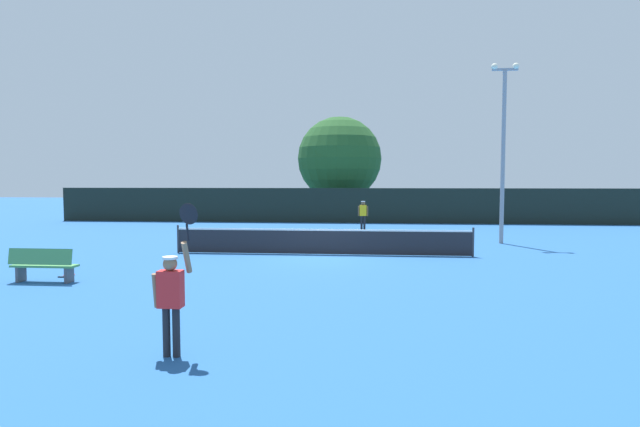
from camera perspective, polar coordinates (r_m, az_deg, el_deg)
name	(u,v)px	position (r m, az deg, el deg)	size (l,w,h in m)	color
ground_plane	(322,255)	(19.29, 0.18, -4.60)	(120.00, 120.00, 0.00)	#235693
tennis_net	(322,241)	(19.22, 0.18, -3.09)	(11.21, 0.08, 1.07)	#232328
perimeter_fence	(342,205)	(33.61, 2.42, 0.90)	(38.49, 0.12, 2.29)	black
player_serving	(172,291)	(8.46, -16.21, -8.24)	(0.67, 0.39, 2.43)	red
player_receiving	(363,212)	(28.69, 4.82, 0.12)	(0.57, 0.24, 1.63)	yellow
tennis_ball	(263,242)	(23.08, -6.34, -3.16)	(0.07, 0.07, 0.07)	#CCE033
spare_racket	(68,275)	(16.76, -26.23, -6.18)	(0.28, 0.52, 0.04)	black
courtside_bench	(43,265)	(15.93, -28.46, -5.07)	(1.80, 0.44, 0.95)	#478C4C
light_pole	(503,141)	(23.98, 19.76, 7.57)	(1.18, 0.28, 7.87)	gray
large_tree	(339,159)	(38.02, 2.18, 6.10)	(6.19, 6.19, 7.48)	brown
parked_car_near	(252,204)	(43.52, -7.56, 1.03)	(2.05, 4.27, 1.69)	white
parked_car_mid	(373,206)	(40.57, 5.88, 0.85)	(2.13, 4.30, 1.69)	#B7B7BC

